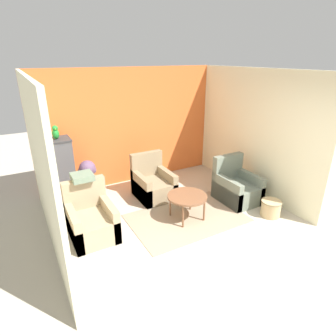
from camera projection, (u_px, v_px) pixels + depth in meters
name	position (u px, v px, depth m)	size (l,w,h in m)	color
ground_plane	(227.00, 266.00, 4.14)	(20.00, 20.00, 0.00)	beige
wall_back_accent	(130.00, 127.00, 6.55)	(4.33, 0.06, 2.66)	orange
wall_left	(41.00, 169.00, 4.12)	(0.06, 3.56, 2.66)	beige
wall_right	(254.00, 133.00, 6.05)	(0.06, 3.56, 2.66)	beige
area_rug	(187.00, 218.00, 5.35)	(2.12, 1.39, 0.01)	gray
coffee_table	(187.00, 198.00, 5.19)	(0.74, 0.74, 0.49)	brown
armchair_left	(91.00, 221.00, 4.75)	(0.72, 0.86, 0.93)	#9E896B
armchair_right	(236.00, 188.00, 5.93)	(0.72, 0.86, 0.93)	slate
armchair_middle	(153.00, 185.00, 6.07)	(0.72, 0.86, 0.93)	#8E7A5B
birdcage	(61.00, 171.00, 5.68)	(0.50, 0.50, 1.38)	#353539
parrot	(55.00, 133.00, 5.38)	(0.13, 0.23, 0.28)	#1E842D
potted_plant	(88.00, 173.00, 6.03)	(0.38, 0.35, 0.82)	#66605B
wicker_basket	(271.00, 208.00, 5.38)	(0.38, 0.38, 0.32)	tan
throw_pillow	(82.00, 177.00, 4.74)	(0.35, 0.35, 0.10)	slate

